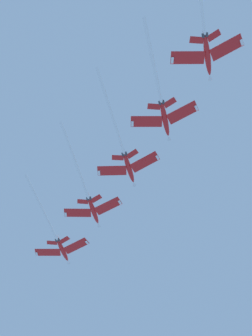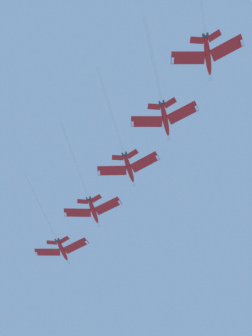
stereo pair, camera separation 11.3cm
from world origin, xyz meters
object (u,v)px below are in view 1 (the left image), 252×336
(jet_third, at_px, (124,152))
(jet_fourth, at_px, (161,102))
(jet_fifth, at_px, (204,31))
(jet_lead, at_px, (57,239))
(jet_second, at_px, (88,196))

(jet_third, bearing_deg, jet_fourth, 92.99)
(jet_fifth, bearing_deg, jet_lead, -88.34)
(jet_second, height_order, jet_third, jet_second)
(jet_lead, xyz_separation_m, jet_second, (-0.76, 21.67, -5.87))
(jet_fourth, bearing_deg, jet_lead, -86.90)
(jet_fourth, distance_m, jet_fifth, 22.09)
(jet_fourth, height_order, jet_fifth, jet_fourth)
(jet_lead, relative_size, jet_third, 1.02)
(jet_lead, bearing_deg, jet_fifth, 91.66)
(jet_second, distance_m, jet_third, 21.54)
(jet_fourth, xyz_separation_m, jet_fifth, (0.92, 21.55, -4.78))
(jet_second, relative_size, jet_fifth, 0.96)
(jet_lead, bearing_deg, jet_third, 93.15)
(jet_lead, height_order, jet_fourth, jet_lead)
(jet_lead, height_order, jet_second, jet_lead)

